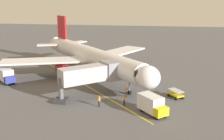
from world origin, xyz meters
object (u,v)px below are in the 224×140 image
Objects in this scene: ground_crew_wing_walker at (127,92)px; ground_crew_marshaller at (99,101)px; jet_bridge at (93,74)px; box_truck_near_nose at (152,105)px; box_truck_starboard_side at (7,76)px; airplane at (91,57)px; ground_crew_loader at (124,100)px; baggage_cart_portside at (176,94)px.

ground_crew_marshaller is at bearing 54.13° from ground_crew_wing_walker.
box_truck_near_nose is at bearing 148.79° from jet_bridge.
ground_crew_marshaller is 0.37× the size of box_truck_starboard_side.
ground_crew_marshaller is 5.95m from ground_crew_wing_walker.
box_truck_starboard_side is (27.65, -10.27, 0.00)m from box_truck_near_nose.
airplane is at bearing -52.92° from ground_crew_wing_walker.
airplane is 12.50m from jet_bridge.
ground_crew_loader is 9.09m from baggage_cart_portside.
box_truck_near_nose is at bearing 63.88° from baggage_cart_portside.
ground_crew_loader is at bearing -30.46° from box_truck_near_nose.
box_truck_starboard_side is at bearing 27.51° from airplane.
box_truck_near_nose is (-4.18, 2.46, 0.50)m from ground_crew_loader.
airplane reaches higher than baggage_cart_portside.
ground_crew_wing_walker is at bearing 170.06° from box_truck_starboard_side.
jet_bridge is at bearing 3.52° from ground_crew_wing_walker.
box_truck_near_nose is 1.02× the size of box_truck_starboard_side.
box_truck_starboard_side is at bearing -20.38° from box_truck_near_nose.
airplane is at bearing -59.89° from ground_crew_loader.
jet_bridge is 3.35× the size of baggage_cart_portside.
baggage_cart_portside is (-3.55, -7.24, -0.73)m from box_truck_near_nose.
box_truck_near_nose is at bearing 126.28° from airplane.
jet_bridge reaches higher than ground_crew_marshaller.
airplane reaches higher than jet_bridge.
airplane reaches higher than box_truck_starboard_side.
ground_crew_loader is at bearing 120.11° from airplane.
airplane is at bearing -53.72° from box_truck_near_nose.
ground_crew_wing_walker reaches higher than baggage_cart_portside.
airplane is 16.61m from box_truck_starboard_side.
jet_bridge is 13.63m from baggage_cart_portside.
box_truck_near_nose is at bearing 124.72° from ground_crew_wing_walker.
ground_crew_loader is at bearing -162.96° from ground_crew_marshaller.
ground_crew_loader is 0.36× the size of box_truck_near_nose.
box_truck_starboard_side is at bearing -13.81° from jet_bridge.
box_truck_starboard_side reaches higher than ground_crew_marshaller.
ground_crew_loader is at bearing 31.76° from baggage_cart_portside.
box_truck_near_nose is 8.09m from baggage_cart_portside.
airplane reaches higher than box_truck_near_nose.
ground_crew_marshaller is at bearing 107.94° from airplane.
airplane reaches higher than ground_crew_loader.
ground_crew_loader is (-5.47, 3.39, -2.88)m from jet_bridge.
ground_crew_marshaller is 12.75m from baggage_cart_portside.
baggage_cart_portside is (-7.83, -1.06, -0.23)m from ground_crew_wing_walker.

